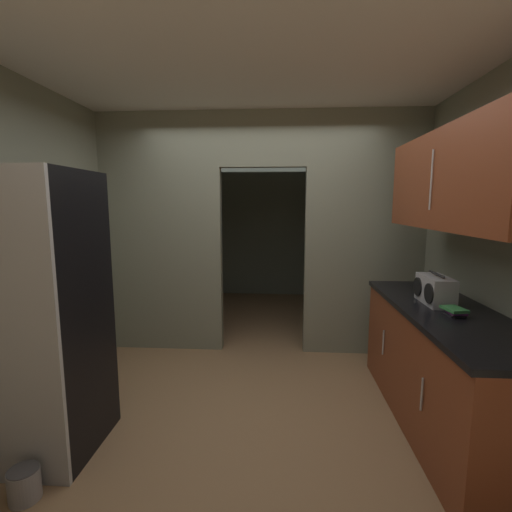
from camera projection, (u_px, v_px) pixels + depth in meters
name	position (u px, v px, depth m)	size (l,w,h in m)	color
ground	(250.00, 418.00, 2.87)	(20.00, 20.00, 0.00)	#93704C
kitchen_overhead_slab	(254.00, 75.00, 2.90)	(3.98, 6.78, 0.06)	silver
kitchen_partition	(259.00, 228.00, 4.05)	(3.58, 0.12, 2.67)	gray
adjoining_room_shell	(266.00, 225.00, 5.91)	(3.58, 2.72, 2.67)	gray
refrigerator	(36.00, 315.00, 2.41)	(0.74, 0.73, 1.90)	black
lower_cabinet_run	(444.00, 368.00, 2.72)	(0.66, 1.98, 0.91)	brown
upper_cabinet_counterside	(458.00, 180.00, 2.52)	(0.36, 1.79, 0.69)	brown
boombox	(435.00, 290.00, 2.81)	(0.19, 0.37, 0.24)	#B2B2B7
book_stack	(455.00, 311.00, 2.52)	(0.15, 0.18, 0.06)	black
paint_can	(24.00, 484.00, 2.07)	(0.17, 0.17, 0.19)	#99999E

